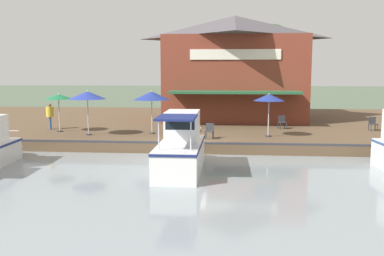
# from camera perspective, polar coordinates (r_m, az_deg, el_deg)

# --- Properties ---
(ground_plane) EXTENTS (220.00, 220.00, 0.00)m
(ground_plane) POSITION_cam_1_polar(r_m,az_deg,el_deg) (21.94, -1.34, -3.69)
(ground_plane) COLOR #4C5B47
(quay_deck) EXTENTS (22.00, 56.00, 0.60)m
(quay_deck) POSITION_cam_1_polar(r_m,az_deg,el_deg) (32.72, 0.78, 0.55)
(quay_deck) COLOR brown
(quay_deck) RESTS_ON ground
(quay_edge_fender) EXTENTS (0.20, 50.40, 0.10)m
(quay_edge_fender) POSITION_cam_1_polar(r_m,az_deg,el_deg) (21.93, -1.31, -1.98)
(quay_edge_fender) COLOR #2D2D33
(quay_edge_fender) RESTS_ON quay_deck
(waterfront_restaurant) EXTENTS (11.72, 10.80, 8.03)m
(waterfront_restaurant) POSITION_cam_1_polar(r_m,az_deg,el_deg) (34.45, 5.65, 8.16)
(waterfront_restaurant) COLOR brown
(waterfront_restaurant) RESTS_ON quay_deck
(patio_umbrella_mid_patio_right) EXTENTS (1.70, 1.70, 2.35)m
(patio_umbrella_mid_patio_right) POSITION_cam_1_polar(r_m,az_deg,el_deg) (27.44, -17.37, 3.99)
(patio_umbrella_mid_patio_right) COLOR #B7B7B7
(patio_umbrella_mid_patio_right) RESTS_ON quay_deck
(patio_umbrella_mid_patio_left) EXTENTS (2.14, 2.14, 2.56)m
(patio_umbrella_mid_patio_left) POSITION_cam_1_polar(r_m,az_deg,el_deg) (25.44, -5.41, 4.32)
(patio_umbrella_mid_patio_left) COLOR #B7B7B7
(patio_umbrella_mid_patio_left) RESTS_ON quay_deck
(patio_umbrella_far_corner) EXTENTS (2.11, 2.11, 2.59)m
(patio_umbrella_far_corner) POSITION_cam_1_polar(r_m,az_deg,el_deg) (25.46, -13.78, 4.27)
(patio_umbrella_far_corner) COLOR #B7B7B7
(patio_umbrella_far_corner) RESTS_ON quay_deck
(patio_umbrella_near_quay_edge) EXTENTS (1.74, 1.74, 2.47)m
(patio_umbrella_near_quay_edge) POSITION_cam_1_polar(r_m,az_deg,el_deg) (24.51, 10.23, 4.02)
(patio_umbrella_near_quay_edge) COLOR #B7B7B7
(patio_umbrella_near_quay_edge) RESTS_ON quay_deck
(cafe_chair_back_row_seat) EXTENTS (0.53, 0.53, 0.85)m
(cafe_chair_back_row_seat) POSITION_cam_1_polar(r_m,az_deg,el_deg) (28.24, 11.94, 0.87)
(cafe_chair_back_row_seat) COLOR #2D2D33
(cafe_chair_back_row_seat) RESTS_ON quay_deck
(cafe_chair_under_first_umbrella) EXTENTS (0.46, 0.46, 0.85)m
(cafe_chair_under_first_umbrella) POSITION_cam_1_polar(r_m,az_deg,el_deg) (29.05, 22.97, 0.61)
(cafe_chair_under_first_umbrella) COLOR #2D2D33
(cafe_chair_under_first_umbrella) RESTS_ON quay_deck
(cafe_chair_far_corner_seat) EXTENTS (0.48, 0.48, 0.85)m
(cafe_chair_far_corner_seat) POSITION_cam_1_polar(r_m,az_deg,el_deg) (23.53, 2.35, -0.28)
(cafe_chair_far_corner_seat) COLOR #2D2D33
(cafe_chair_far_corner_seat) RESTS_ON quay_deck
(person_near_entrance) EXTENTS (0.47, 0.47, 1.66)m
(person_near_entrance) POSITION_cam_1_polar(r_m,az_deg,el_deg) (28.79, -18.42, 1.89)
(person_near_entrance) COLOR #2D5193
(person_near_entrance) RESTS_ON quay_deck
(motorboat_fourth_along) EXTENTS (5.71, 1.78, 2.50)m
(motorboat_fourth_along) POSITION_cam_1_polar(r_m,az_deg,el_deg) (18.50, -1.36, -2.70)
(motorboat_fourth_along) COLOR white
(motorboat_fourth_along) RESTS_ON river_water
(tree_downstream_bank) EXTENTS (4.71, 4.48, 7.61)m
(tree_downstream_bank) POSITION_cam_1_polar(r_m,az_deg,el_deg) (36.56, 10.18, 9.85)
(tree_downstream_bank) COLOR brown
(tree_downstream_bank) RESTS_ON quay_deck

